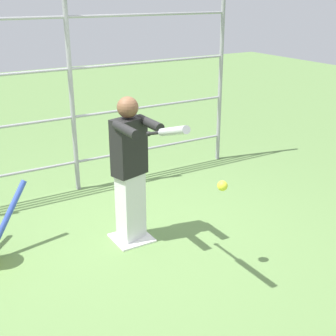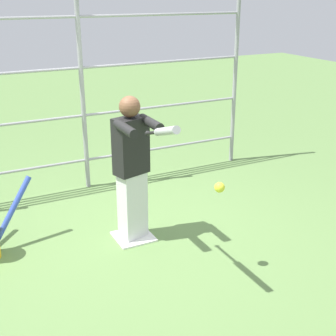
{
  "view_description": "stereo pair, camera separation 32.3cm",
  "coord_description": "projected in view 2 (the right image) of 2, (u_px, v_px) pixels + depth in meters",
  "views": [
    {
      "loc": [
        1.98,
        4.04,
        2.53
      ],
      "look_at": [
        -0.23,
        0.38,
        0.9
      ],
      "focal_mm": 50.0,
      "sensor_mm": 36.0,
      "label": 1
    },
    {
      "loc": [
        1.69,
        4.19,
        2.53
      ],
      "look_at": [
        -0.23,
        0.38,
        0.9
      ],
      "focal_mm": 50.0,
      "sensor_mm": 36.0,
      "label": 2
    }
  ],
  "objects": [
    {
      "name": "softball_in_flight",
      "position": [
        220.0,
        187.0,
        4.2
      ],
      "size": [
        0.1,
        0.1,
        0.1
      ],
      "color": "yellow"
    },
    {
      "name": "batter",
      "position": [
        132.0,
        165.0,
        4.8
      ],
      "size": [
        0.39,
        0.6,
        1.57
      ],
      "color": "silver",
      "rests_on": "ground"
    },
    {
      "name": "home_plate",
      "position": [
        134.0,
        237.0,
        5.11
      ],
      "size": [
        0.4,
        0.4,
        0.02
      ],
      "color": "white",
      "rests_on": "ground"
    },
    {
      "name": "baseball_bat_swinging",
      "position": [
        164.0,
        131.0,
        3.76
      ],
      "size": [
        0.21,
        0.9,
        0.33
      ],
      "color": "black"
    },
    {
      "name": "ground_plane",
      "position": [
        134.0,
        237.0,
        5.12
      ],
      "size": [
        24.0,
        24.0,
        0.0
      ],
      "primitive_type": "plane",
      "color": "#608447"
    },
    {
      "name": "fence_backstop",
      "position": [
        82.0,
        92.0,
        5.98
      ],
      "size": [
        4.76,
        0.06,
        2.62
      ],
      "color": "#939399",
      "rests_on": "ground"
    }
  ]
}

